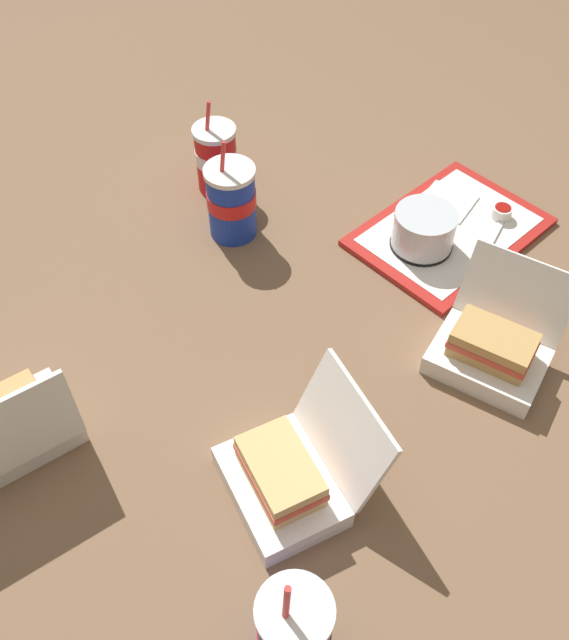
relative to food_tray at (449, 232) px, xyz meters
The scene contains 12 objects.
ground_plane 0.39m from the food_tray, 12.79° to the right, with size 3.20×3.20×0.00m, color brown.
food_tray is the anchor object (origin of this frame).
cake_container 0.09m from the food_tray, 19.57° to the right, with size 0.12×0.12×0.08m.
ketchup_cup 0.12m from the food_tray, 143.73° to the left, with size 0.04×0.04×0.02m.
napkin_stack 0.08m from the food_tray, 149.60° to the right, with size 0.10×0.10×0.00m, color white.
plastic_fork 0.09m from the food_tray, 110.36° to the left, with size 0.11×0.01×0.01m, color white.
clamshell_sandwich_left 0.65m from the food_tray, ahead, with size 0.27×0.26×0.17m.
clamshell_sandwich_corner 0.33m from the food_tray, 37.37° to the left, with size 0.20×0.20×0.16m.
clamshell_sandwich_back 0.90m from the food_tray, 22.64° to the right, with size 0.25×0.21×0.18m.
soda_cup_left 0.44m from the food_tray, 56.35° to the right, with size 0.10×0.10×0.21m.
soda_cup_back 0.50m from the food_tray, 72.71° to the right, with size 0.09×0.09×0.21m.
soda_cup_center 0.86m from the food_tray, 12.80° to the left, with size 0.09×0.09×0.23m.
Camera 1 is at (0.68, 0.42, 0.97)m, focal length 40.00 mm.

